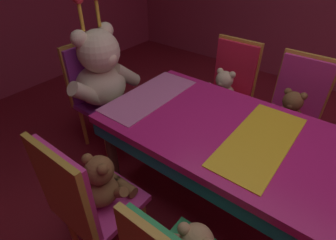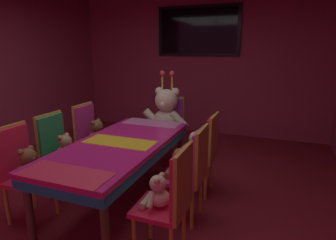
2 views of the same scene
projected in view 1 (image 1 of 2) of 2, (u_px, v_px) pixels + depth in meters
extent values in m
plane|color=maroon|center=(240.00, 217.00, 1.97)|extent=(7.90, 7.90, 0.00)
cube|color=#C61E72|center=(259.00, 144.00, 1.56)|extent=(0.90, 2.00, 0.05)
cube|color=teal|center=(257.00, 154.00, 1.60)|extent=(0.88, 1.96, 0.10)
cylinder|color=#4C3826|center=(175.00, 114.00, 2.47)|extent=(0.07, 0.07, 0.69)
cylinder|color=#4C3826|center=(113.00, 160.00, 1.98)|extent=(0.07, 0.07, 0.69)
cube|color=yellow|center=(260.00, 141.00, 1.54)|extent=(0.77, 0.32, 0.01)
cube|color=pink|center=(150.00, 95.00, 1.97)|extent=(0.77, 0.32, 0.01)
sphere|color=tan|center=(203.00, 234.00, 1.15)|extent=(0.06, 0.06, 0.06)
sphere|color=tan|center=(184.00, 229.00, 1.10)|extent=(0.06, 0.06, 0.06)
cylinder|color=tan|center=(181.00, 240.00, 1.24)|extent=(0.05, 0.13, 0.12)
cylinder|color=tan|center=(197.00, 240.00, 1.31)|extent=(0.06, 0.14, 0.06)
cube|color=#CC338C|center=(103.00, 202.00, 1.56)|extent=(0.40, 0.40, 0.04)
cube|color=#CC338C|center=(67.00, 192.00, 1.28)|extent=(0.05, 0.38, 0.50)
cube|color=gold|center=(63.00, 194.00, 1.27)|extent=(0.03, 0.41, 0.55)
cylinder|color=gold|center=(110.00, 197.00, 1.87)|extent=(0.04, 0.04, 0.42)
cylinder|color=gold|center=(144.00, 222.00, 1.71)|extent=(0.04, 0.04, 0.42)
cylinder|color=gold|center=(72.00, 229.00, 1.67)|extent=(0.04, 0.04, 0.42)
ellipsoid|color=brown|center=(101.00, 190.00, 1.49)|extent=(0.20, 0.20, 0.16)
sphere|color=brown|center=(99.00, 170.00, 1.42)|extent=(0.16, 0.16, 0.16)
sphere|color=#99663C|center=(107.00, 166.00, 1.46)|extent=(0.06, 0.06, 0.06)
sphere|color=brown|center=(87.00, 159.00, 1.40)|extent=(0.06, 0.06, 0.06)
sphere|color=brown|center=(102.00, 169.00, 1.34)|extent=(0.06, 0.06, 0.06)
cylinder|color=brown|center=(94.00, 176.00, 1.56)|extent=(0.06, 0.14, 0.13)
cylinder|color=brown|center=(118.00, 193.00, 1.46)|extent=(0.06, 0.14, 0.13)
cylinder|color=brown|center=(113.00, 178.00, 1.64)|extent=(0.07, 0.15, 0.07)
cylinder|color=brown|center=(125.00, 187.00, 1.58)|extent=(0.07, 0.15, 0.07)
cylinder|color=gold|center=(329.00, 181.00, 1.99)|extent=(0.04, 0.04, 0.42)
cube|color=#CC338C|center=(286.00, 125.00, 2.17)|extent=(0.40, 0.40, 0.04)
cube|color=#CC338C|center=(302.00, 88.00, 2.13)|extent=(0.05, 0.38, 0.50)
cube|color=gold|center=(302.00, 87.00, 2.15)|extent=(0.03, 0.41, 0.55)
cylinder|color=gold|center=(268.00, 131.00, 2.49)|extent=(0.04, 0.04, 0.42)
cylinder|color=gold|center=(303.00, 145.00, 2.33)|extent=(0.04, 0.04, 0.42)
cylinder|color=gold|center=(254.00, 149.00, 2.28)|extent=(0.04, 0.04, 0.42)
cylinder|color=gold|center=(292.00, 165.00, 2.12)|extent=(0.04, 0.04, 0.42)
ellipsoid|color=brown|center=(289.00, 115.00, 2.11)|extent=(0.19, 0.19, 0.15)
sphere|color=brown|center=(293.00, 101.00, 2.02)|extent=(0.15, 0.15, 0.15)
sphere|color=#99663C|center=(290.00, 105.00, 2.00)|extent=(0.06, 0.06, 0.06)
sphere|color=brown|center=(304.00, 96.00, 1.97)|extent=(0.06, 0.06, 0.06)
sphere|color=brown|center=(288.00, 92.00, 2.03)|extent=(0.06, 0.06, 0.06)
cylinder|color=brown|center=(300.00, 120.00, 2.03)|extent=(0.05, 0.13, 0.13)
cylinder|color=brown|center=(276.00, 112.00, 2.13)|extent=(0.05, 0.13, 0.13)
cylinder|color=brown|center=(289.00, 130.00, 2.04)|extent=(0.06, 0.14, 0.06)
cylinder|color=brown|center=(276.00, 125.00, 2.09)|extent=(0.06, 0.14, 0.06)
cube|color=red|center=(222.00, 103.00, 2.46)|extent=(0.40, 0.40, 0.04)
cube|color=red|center=(235.00, 69.00, 2.42)|extent=(0.05, 0.38, 0.50)
cube|color=gold|center=(236.00, 69.00, 2.43)|extent=(0.03, 0.41, 0.55)
cylinder|color=gold|center=(213.00, 110.00, 2.77)|extent=(0.04, 0.04, 0.42)
cylinder|color=gold|center=(242.00, 121.00, 2.61)|extent=(0.04, 0.04, 0.42)
cylinder|color=gold|center=(197.00, 125.00, 2.57)|extent=(0.04, 0.04, 0.42)
cylinder|color=gold|center=(226.00, 137.00, 2.41)|extent=(0.04, 0.04, 0.42)
ellipsoid|color=beige|center=(223.00, 93.00, 2.40)|extent=(0.19, 0.19, 0.15)
sphere|color=beige|center=(224.00, 80.00, 2.31)|extent=(0.15, 0.15, 0.15)
sphere|color=#FDDCAD|center=(221.00, 83.00, 2.28)|extent=(0.06, 0.06, 0.06)
sphere|color=beige|center=(232.00, 75.00, 2.25)|extent=(0.06, 0.06, 0.06)
sphere|color=beige|center=(220.00, 71.00, 2.31)|extent=(0.06, 0.06, 0.06)
cylinder|color=beige|center=(231.00, 97.00, 2.31)|extent=(0.05, 0.14, 0.13)
cylinder|color=beige|center=(212.00, 90.00, 2.41)|extent=(0.05, 0.14, 0.13)
cylinder|color=beige|center=(221.00, 106.00, 2.32)|extent=(0.07, 0.14, 0.07)
cylinder|color=beige|center=(211.00, 102.00, 2.37)|extent=(0.07, 0.14, 0.07)
cube|color=purple|center=(104.00, 105.00, 2.43)|extent=(0.40, 0.40, 0.04)
cube|color=purple|center=(87.00, 72.00, 2.37)|extent=(0.38, 0.05, 0.50)
cube|color=gold|center=(85.00, 72.00, 2.38)|extent=(0.41, 0.03, 0.55)
cylinder|color=gold|center=(109.00, 112.00, 2.75)|extent=(0.04, 0.04, 0.42)
cylinder|color=gold|center=(131.00, 123.00, 2.59)|extent=(0.04, 0.04, 0.42)
cylinder|color=gold|center=(84.00, 127.00, 2.54)|extent=(0.04, 0.04, 0.42)
cylinder|color=gold|center=(106.00, 140.00, 2.38)|extent=(0.04, 0.04, 0.42)
ellipsoid|color=beige|center=(101.00, 84.00, 2.31)|extent=(0.43, 0.43, 0.34)
sphere|color=beige|center=(98.00, 51.00, 2.11)|extent=(0.34, 0.34, 0.34)
sphere|color=#FFF2C8|center=(109.00, 58.00, 2.07)|extent=(0.13, 0.13, 0.13)
sphere|color=beige|center=(106.00, 30.00, 2.14)|extent=(0.13, 0.13, 0.13)
sphere|color=beige|center=(79.00, 38.00, 1.97)|extent=(0.13, 0.13, 0.13)
cylinder|color=beige|center=(125.00, 75.00, 2.38)|extent=(0.30, 0.12, 0.28)
cylinder|color=beige|center=(87.00, 94.00, 2.11)|extent=(0.30, 0.12, 0.28)
cylinder|color=beige|center=(134.00, 101.00, 2.31)|extent=(0.32, 0.15, 0.15)
cylinder|color=beige|center=(115.00, 112.00, 2.16)|extent=(0.32, 0.15, 0.15)
cylinder|color=gold|center=(97.00, 11.00, 2.02)|extent=(0.03, 0.03, 0.23)
cylinder|color=gold|center=(81.00, 15.00, 1.92)|extent=(0.03, 0.03, 0.23)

